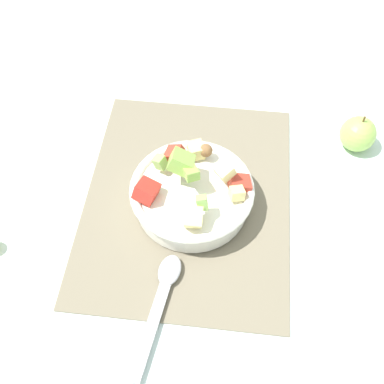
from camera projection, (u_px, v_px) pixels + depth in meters
name	position (u px, v px, depth m)	size (l,w,h in m)	color
ground_plane	(188.00, 199.00, 0.88)	(2.40, 2.40, 0.00)	silver
placemat	(188.00, 198.00, 0.88)	(0.47, 0.37, 0.01)	#756B56
salad_bowl	(192.00, 193.00, 0.84)	(0.21, 0.21, 0.11)	white
serving_spoon	(162.00, 294.00, 0.76)	(0.21, 0.06, 0.01)	#B7B7BC
whole_apple	(358.00, 134.00, 0.92)	(0.07, 0.07, 0.08)	#9EC656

